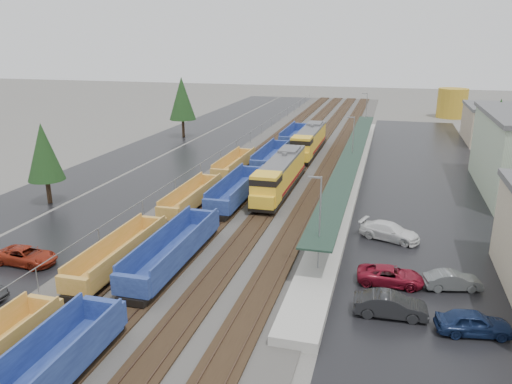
# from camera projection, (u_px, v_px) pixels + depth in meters

# --- Properties ---
(ballast_strip) EXTENTS (20.00, 160.00, 0.08)m
(ballast_strip) POSITION_uv_depth(u_px,v_px,m) (295.00, 156.00, 77.81)
(ballast_strip) COLOR #302D2B
(ballast_strip) RESTS_ON ground
(trackbed) EXTENTS (14.60, 160.00, 0.22)m
(trackbed) POSITION_uv_depth(u_px,v_px,m) (295.00, 155.00, 77.77)
(trackbed) COLOR black
(trackbed) RESTS_ON ground
(west_parking_lot) EXTENTS (10.00, 160.00, 0.02)m
(west_parking_lot) POSITION_uv_depth(u_px,v_px,m) (205.00, 151.00, 81.58)
(west_parking_lot) COLOR black
(west_parking_lot) RESTS_ON ground
(west_road) EXTENTS (9.00, 160.00, 0.02)m
(west_road) POSITION_uv_depth(u_px,v_px,m) (149.00, 147.00, 84.08)
(west_road) COLOR black
(west_road) RESTS_ON ground
(east_commuter_lot) EXTENTS (16.00, 100.00, 0.02)m
(east_commuter_lot) POSITION_uv_depth(u_px,v_px,m) (426.00, 182.00, 63.84)
(east_commuter_lot) COLOR black
(east_commuter_lot) RESTS_ON ground
(station_platform) EXTENTS (3.00, 80.00, 8.00)m
(station_platform) POSITION_uv_depth(u_px,v_px,m) (351.00, 171.00, 66.01)
(station_platform) COLOR #9E9B93
(station_platform) RESTS_ON ground
(chainlink_fence) EXTENTS (0.08, 160.04, 2.02)m
(chainlink_fence) POSITION_uv_depth(u_px,v_px,m) (234.00, 145.00, 78.29)
(chainlink_fence) COLOR gray
(chainlink_fence) RESTS_ON ground
(distant_hills) EXTENTS (301.00, 140.00, 25.20)m
(distant_hills) POSITION_uv_depth(u_px,v_px,m) (471.00, 83.00, 205.54)
(distant_hills) COLOR #455240
(distant_hills) RESTS_ON ground
(tree_west_near) EXTENTS (3.96, 3.96, 9.00)m
(tree_west_near) POSITION_uv_depth(u_px,v_px,m) (44.00, 152.00, 53.95)
(tree_west_near) COLOR #332316
(tree_west_near) RESTS_ON ground
(tree_west_far) EXTENTS (4.84, 4.84, 11.00)m
(tree_west_far) POSITION_uv_depth(u_px,v_px,m) (182.00, 98.00, 90.70)
(tree_west_far) COLOR #332316
(tree_west_far) RESTS_ON ground
(tree_east) EXTENTS (4.40, 4.40, 10.00)m
(tree_east) POSITION_uv_depth(u_px,v_px,m) (498.00, 125.00, 67.05)
(tree_east) COLOR #332316
(tree_east) RESTS_ON ground
(locomotive_lead) EXTENTS (2.86, 18.85, 4.27)m
(locomotive_lead) POSITION_uv_depth(u_px,v_px,m) (280.00, 175.00, 58.25)
(locomotive_lead) COLOR black
(locomotive_lead) RESTS_ON ground
(locomotive_trail) EXTENTS (2.86, 18.85, 4.27)m
(locomotive_trail) POSITION_uv_depth(u_px,v_px,m) (309.00, 141.00, 77.61)
(locomotive_trail) COLOR black
(locomotive_trail) RESTS_ON ground
(well_string_yellow) EXTENTS (2.45, 73.65, 2.18)m
(well_string_yellow) POSITION_uv_depth(u_px,v_px,m) (120.00, 255.00, 39.73)
(well_string_yellow) COLOR #B18831
(well_string_yellow) RESTS_ON ground
(well_string_blue) EXTENTS (2.83, 100.06, 2.51)m
(well_string_blue) POSITION_uv_depth(u_px,v_px,m) (210.00, 216.00, 47.92)
(well_string_blue) COLOR navy
(well_string_blue) RESTS_ON ground
(storage_tank) EXTENTS (6.66, 6.66, 6.66)m
(storage_tank) POSITION_uv_depth(u_px,v_px,m) (452.00, 103.00, 114.75)
(storage_tank) COLOR #B38B23
(storage_tank) RESTS_ON ground
(parked_car_west_c) EXTENTS (2.59, 5.20, 1.42)m
(parked_car_west_c) POSITION_uv_depth(u_px,v_px,m) (26.00, 256.00, 40.43)
(parked_car_west_c) COLOR maroon
(parked_car_west_c) RESTS_ON ground
(parked_car_east_a) EXTENTS (1.90, 4.87, 1.58)m
(parked_car_east_a) POSITION_uv_depth(u_px,v_px,m) (390.00, 305.00, 32.78)
(parked_car_east_a) COLOR black
(parked_car_east_a) RESTS_ON ground
(parked_car_east_b) EXTENTS (2.34, 4.94, 1.36)m
(parked_car_east_b) POSITION_uv_depth(u_px,v_px,m) (391.00, 276.00, 37.09)
(parked_car_east_b) COLOR maroon
(parked_car_east_b) RESTS_ON ground
(parked_car_east_c) EXTENTS (3.82, 5.86, 1.58)m
(parked_car_east_c) POSITION_uv_depth(u_px,v_px,m) (390.00, 232.00, 45.31)
(parked_car_east_c) COLOR silver
(parked_car_east_c) RESTS_ON ground
(parked_car_east_d) EXTENTS (2.51, 4.75, 1.54)m
(parked_car_east_d) POSITION_uv_depth(u_px,v_px,m) (473.00, 323.00, 30.80)
(parked_car_east_d) COLOR #122145
(parked_car_east_d) RESTS_ON ground
(parked_car_east_e) EXTENTS (2.40, 4.33, 1.35)m
(parked_car_east_e) POSITION_uv_depth(u_px,v_px,m) (452.00, 281.00, 36.36)
(parked_car_east_e) COLOR #535657
(parked_car_east_e) RESTS_ON ground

